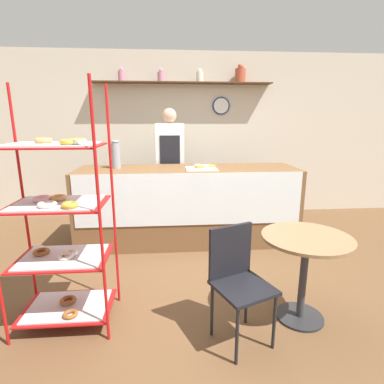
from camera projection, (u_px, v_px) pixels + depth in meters
ground_plane at (195, 282)px, 3.07m from camera, size 14.00×14.00×0.00m
back_wall at (183, 135)px, 5.08m from camera, size 10.00×0.30×2.70m
display_counter at (188, 205)px, 4.03m from camera, size 2.86×0.81×1.00m
pastry_rack at (60, 226)px, 2.28m from camera, size 0.75×0.53×1.89m
person_worker at (170, 164)px, 4.46m from camera, size 0.41×0.23×1.78m
cafe_table at (305, 257)px, 2.39m from camera, size 0.70×0.70×0.73m
cafe_chair at (237, 272)px, 2.20m from camera, size 0.50×0.50×0.86m
coffee_carafe at (116, 154)px, 3.86m from camera, size 0.12×0.12×0.37m
donut_tray_counter at (202, 167)px, 3.86m from camera, size 0.39×0.36×0.05m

